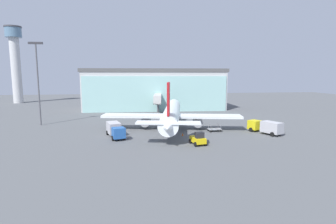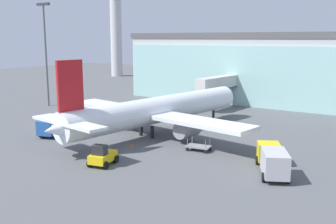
# 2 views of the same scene
# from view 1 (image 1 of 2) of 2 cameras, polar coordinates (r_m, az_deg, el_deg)

# --- Properties ---
(ground) EXTENTS (240.00, 240.00, 0.00)m
(ground) POSITION_cam_1_polar(r_m,az_deg,el_deg) (53.83, 0.66, -4.80)
(ground) COLOR #545659
(terminal_building) EXTENTS (49.40, 15.87, 14.15)m
(terminal_building) POSITION_cam_1_polar(r_m,az_deg,el_deg) (92.63, -2.91, 4.99)
(terminal_building) COLOR #BBBBBB
(terminal_building) RESTS_ON ground
(jet_bridge) EXTENTS (3.61, 12.05, 6.05)m
(jet_bridge) POSITION_cam_1_polar(r_m,az_deg,el_deg) (80.40, -2.26, 2.81)
(jet_bridge) COLOR beige
(jet_bridge) RESTS_ON ground
(control_tower) EXTENTS (6.77, 6.77, 32.34)m
(control_tower) POSITION_cam_1_polar(r_m,az_deg,el_deg) (130.97, -30.32, 10.03)
(control_tower) COLOR silver
(control_tower) RESTS_ON ground
(apron_light_mast) EXTENTS (3.20, 0.40, 19.57)m
(apron_light_mast) POSITION_cam_1_polar(r_m,az_deg,el_deg) (69.32, -26.49, 6.86)
(apron_light_mast) COLOR #59595E
(apron_light_mast) RESTS_ON ground
(airplane) EXTENTS (30.74, 35.01, 10.75)m
(airplane) POSITION_cam_1_polar(r_m,az_deg,el_deg) (58.54, 0.79, -0.45)
(airplane) COLOR white
(airplane) RESTS_ON ground
(catering_truck) EXTENTS (4.16, 7.62, 2.65)m
(catering_truck) POSITION_cam_1_polar(r_m,az_deg,el_deg) (52.02, -11.43, -3.75)
(catering_truck) COLOR #2659A5
(catering_truck) RESTS_ON ground
(fuel_truck) EXTENTS (5.09, 7.54, 2.65)m
(fuel_truck) POSITION_cam_1_polar(r_m,az_deg,el_deg) (57.44, 20.53, -3.00)
(fuel_truck) COLOR yellow
(fuel_truck) RESTS_ON ground
(baggage_cart) EXTENTS (2.94, 1.87, 1.50)m
(baggage_cart) POSITION_cam_1_polar(r_m,az_deg,el_deg) (56.94, 10.08, -3.70)
(baggage_cart) COLOR gray
(baggage_cart) RESTS_ON ground
(pushback_tug) EXTENTS (2.68, 3.48, 2.30)m
(pushback_tug) POSITION_cam_1_polar(r_m,az_deg,el_deg) (45.77, 6.58, -5.89)
(pushback_tug) COLOR yellow
(pushback_tug) RESTS_ON ground
(safety_cone_nose) EXTENTS (0.36, 0.36, 0.55)m
(safety_cone_nose) POSITION_cam_1_polar(r_m,az_deg,el_deg) (52.38, 3.22, -4.86)
(safety_cone_nose) COLOR orange
(safety_cone_nose) RESTS_ON ground
(safety_cone_wingtip) EXTENTS (0.36, 0.36, 0.55)m
(safety_cone_wingtip) POSITION_cam_1_polar(r_m,az_deg,el_deg) (57.29, -12.47, -3.92)
(safety_cone_wingtip) COLOR orange
(safety_cone_wingtip) RESTS_ON ground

